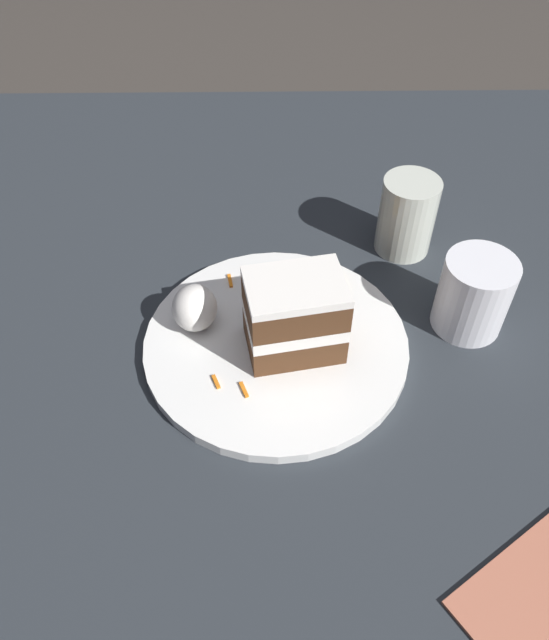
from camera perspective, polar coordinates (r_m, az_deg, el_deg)
ground_plane at (r=0.71m, az=-0.61°, el=-5.91°), size 6.00×6.00×0.00m
dining_table at (r=0.69m, az=-0.62°, el=-5.18°), size 1.24×1.11×0.03m
plate at (r=0.70m, az=0.00°, el=-2.21°), size 0.29×0.29×0.01m
cake_slice at (r=0.65m, az=1.71°, el=0.38°), size 0.09×0.11×0.09m
cream_dollop at (r=0.70m, az=-7.45°, el=1.13°), size 0.06×0.05×0.05m
orange_garnish at (r=0.76m, az=3.35°, el=3.77°), size 0.06×0.06×0.01m
carrot_shreds_scatter at (r=0.71m, az=-1.11°, el=0.42°), size 0.18×0.15×0.00m
drinking_glass at (r=0.81m, az=11.81°, el=8.92°), size 0.07×0.07×0.10m
coffee_mug at (r=0.72m, az=17.70°, el=2.44°), size 0.08×0.08×0.09m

